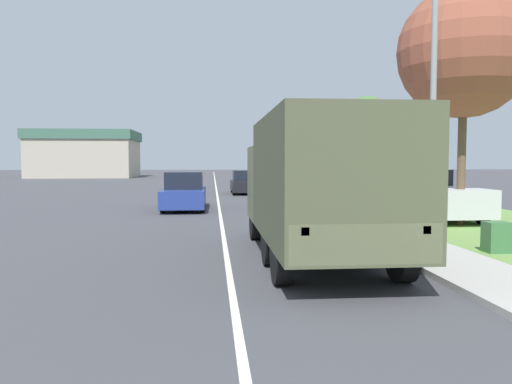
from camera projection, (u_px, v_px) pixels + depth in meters
ground_plane at (216, 188)px, 40.03m from camera, size 180.00×180.00×0.00m
lane_centre_stripe at (216, 188)px, 40.03m from camera, size 0.12×120.00×0.00m
sidewalk_right at (272, 187)px, 40.42m from camera, size 1.80×120.00×0.12m
grass_strip_right at (325, 187)px, 40.81m from camera, size 7.00×120.00×0.02m
military_truck at (316, 182)px, 10.73m from camera, size 2.41×7.49×2.99m
car_nearest_ahead at (184, 192)px, 22.09m from camera, size 1.82×4.89×1.65m
car_second_ahead at (246, 183)px, 32.91m from camera, size 1.87×4.60×1.53m
pickup_truck at (430, 195)px, 18.57m from camera, size 2.06×5.23×1.77m
lamp_post at (426, 50)px, 11.33m from camera, size 1.69×0.24×7.69m
tree_mid_right at (464, 52)px, 16.14m from camera, size 4.28×4.28×7.77m
tree_far_right at (366, 122)px, 30.96m from camera, size 3.19×3.19×6.15m
utility_box at (497, 237)px, 11.43m from camera, size 0.55×0.45×0.70m
building_distant at (86, 154)px, 66.91m from camera, size 13.54×10.59×6.18m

